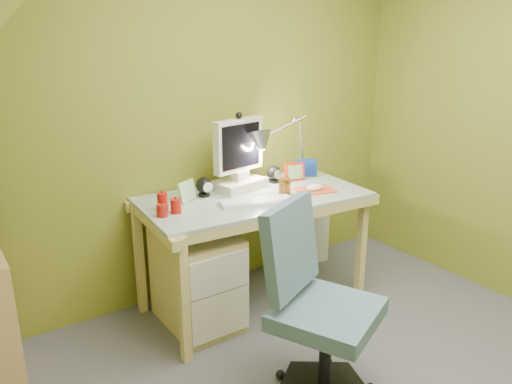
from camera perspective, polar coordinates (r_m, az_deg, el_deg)
wall_back at (r=3.32m, az=-5.91°, el=8.36°), size 3.20×0.01×2.40m
desk at (r=3.29m, az=-0.20°, el=-6.66°), size 1.46×0.81×0.76m
monitor at (r=3.22m, az=-2.02°, el=5.06°), size 0.43×0.30×0.54m
speaker_left at (r=3.13m, az=-5.96°, el=0.60°), size 0.10×0.10×0.12m
speaker_right at (r=3.41m, az=2.04°, el=2.06°), size 0.12×0.12×0.12m
keyboard at (r=2.99m, az=0.03°, el=-1.12°), size 0.45×0.27×0.02m
mousepad at (r=3.26m, az=6.71°, el=0.23°), size 0.29×0.24×0.01m
mouse at (r=3.26m, az=6.72°, el=0.52°), size 0.13×0.09×0.04m
amber_tumbler at (r=3.17m, az=3.29°, el=0.68°), size 0.08×0.08×0.10m
candle_cluster at (r=2.86m, az=-10.31°, el=-1.36°), size 0.15×0.13×0.11m
photo_frame_red at (r=3.46m, az=4.43°, el=2.33°), size 0.15×0.04×0.13m
photo_frame_blue at (r=3.58m, az=5.79°, el=2.80°), size 0.14×0.09×0.13m
photo_frame_green at (r=3.05m, az=-7.91°, el=0.10°), size 0.14×0.09×0.12m
desk_lamp at (r=3.47m, az=4.30°, el=6.68°), size 0.61×0.30×0.63m
task_chair at (r=2.45m, az=8.15°, el=-13.32°), size 0.70×0.70×0.96m
radiator at (r=3.96m, az=5.36°, el=-5.35°), size 0.40×0.21×0.38m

